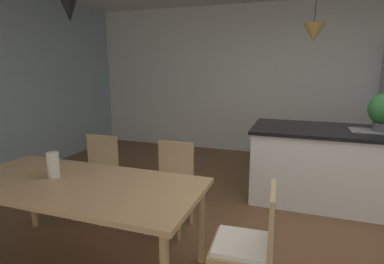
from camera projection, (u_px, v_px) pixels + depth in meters
ground_plane at (302, 260)px, 2.66m from camera, size 10.00×8.40×0.04m
wall_back_kitchen at (308, 82)px, 5.37m from camera, size 10.00×0.12×2.70m
dining_table at (79, 190)px, 2.42m from camera, size 1.96×0.89×0.73m
chair_kitchen_end at (250, 244)px, 2.02m from camera, size 0.42×0.42×0.87m
chair_far_left at (97, 173)px, 3.35m from camera, size 0.41×0.41×0.87m
chair_far_right at (171, 183)px, 3.07m from camera, size 0.40×0.40×0.87m
kitchen_island at (338, 166)px, 3.64m from camera, size 2.02×0.94×0.91m
pendant_over_table at (69, 3)px, 2.01m from camera, size 0.18×0.18×0.79m
pendant_over_island_main at (314, 32)px, 3.44m from camera, size 0.24×0.24×0.80m
vase_on_dining_table at (53, 165)px, 2.50m from camera, size 0.10×0.10×0.21m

